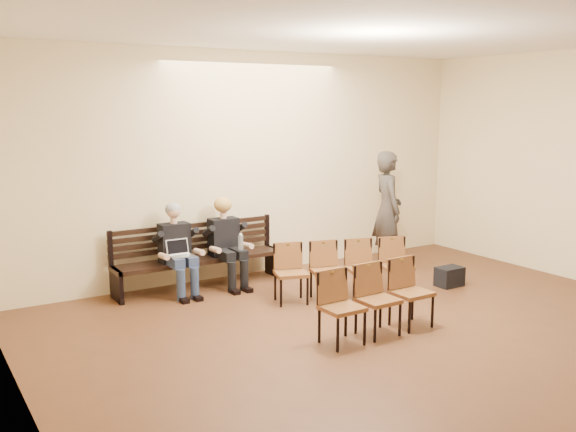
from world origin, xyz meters
name	(u,v)px	position (x,y,z in m)	size (l,w,h in m)	color
ground	(503,385)	(0.00, 0.00, 0.00)	(10.00, 10.00, 0.00)	#56321D
room_walls	(454,119)	(0.00, 0.79, 2.54)	(8.02, 10.01, 3.51)	beige
bench	(200,272)	(-1.10, 4.65, 0.23)	(2.60, 0.90, 0.45)	black
seated_man	(177,250)	(-1.50, 4.53, 0.63)	(0.53, 0.73, 1.27)	black
seated_woman	(227,245)	(-0.72, 4.53, 0.62)	(0.53, 0.73, 1.23)	black
laptop	(181,258)	(-1.52, 4.34, 0.57)	(0.33, 0.26, 0.24)	#B8B8BC
water_bottle	(241,250)	(-0.61, 4.29, 0.58)	(0.08, 0.08, 0.25)	silver
bag	(449,277)	(2.09, 2.75, 0.14)	(0.39, 0.27, 0.29)	black
passerby	(388,201)	(2.06, 4.15, 1.11)	(0.81, 0.53, 2.22)	#37312D
chair_row_front	(345,270)	(0.39, 3.08, 0.41)	(1.98, 0.44, 0.81)	brown
chair_row_back	(378,300)	(-0.14, 1.72, 0.42)	(1.51, 0.46, 0.84)	brown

